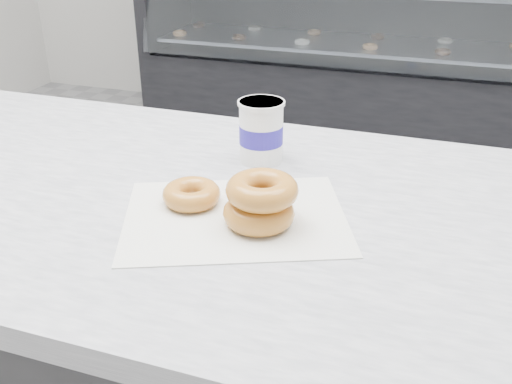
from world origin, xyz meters
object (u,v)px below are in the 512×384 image
(donut_stack, at_px, (260,201))
(coffee_cup, at_px, (261,131))
(display_case, at_px, (340,57))
(donut_single, at_px, (191,194))
(counter, at_px, (92,359))

(donut_stack, bearing_deg, coffee_cup, 108.13)
(display_case, height_order, coffee_cup, display_case)
(donut_single, relative_size, donut_stack, 0.69)
(counter, bearing_deg, display_case, 90.00)
(display_case, bearing_deg, counter, -90.00)
(donut_single, bearing_deg, coffee_cup, 76.41)
(display_case, bearing_deg, coffee_cup, -82.65)
(counter, height_order, donut_stack, donut_stack)
(coffee_cup, bearing_deg, donut_stack, -61.27)
(display_case, height_order, donut_stack, display_case)
(counter, relative_size, donut_single, 32.56)
(donut_stack, bearing_deg, donut_single, 167.96)
(coffee_cup, bearing_deg, counter, -142.29)
(donut_stack, bearing_deg, counter, 171.10)
(display_case, distance_m, donut_single, 2.80)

